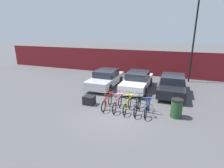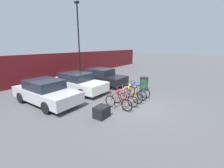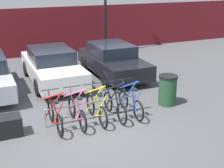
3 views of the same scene
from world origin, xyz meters
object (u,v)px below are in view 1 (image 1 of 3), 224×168
object	(u,v)px
bicycle_yellow	(127,105)
car_black	(172,85)
bicycle_black	(137,107)
bicycle_red	(107,102)
car_white	(137,81)
lamp_post	(194,35)
bicycle_blue	(147,108)
trash_bin	(177,108)
car_silver	(106,78)
bicycle_pink	(117,104)
bike_rack	(127,102)
cargo_crate	(89,100)

from	to	relation	value
bicycle_yellow	car_black	distance (m)	4.63
bicycle_black	bicycle_red	bearing A→B (deg)	178.04
car_white	lamp_post	size ratio (longest dim) A/B	0.61
bicycle_red	car_black	bearing A→B (deg)	47.68
bicycle_red	bicycle_black	distance (m)	1.87
bicycle_black	bicycle_blue	world-z (taller)	same
car_white	car_black	world-z (taller)	same
bicycle_red	trash_bin	distance (m)	3.95
car_silver	lamp_post	world-z (taller)	lamp_post
trash_bin	bicycle_black	bearing A→B (deg)	-173.41
bicycle_pink	car_white	size ratio (longest dim) A/B	0.38
bicycle_pink	bicycle_black	xyz separation A→B (m)	(1.21, 0.00, 0.00)
bicycle_black	trash_bin	world-z (taller)	bicycle_black
bicycle_pink	bicycle_blue	distance (m)	1.76
car_white	bicycle_red	bearing A→B (deg)	-102.39
car_black	trash_bin	xyz separation A→B (m)	(0.39, -3.78, -0.17)
car_silver	lamp_post	size ratio (longest dim) A/B	0.60
bicycle_pink	trash_bin	world-z (taller)	bicycle_pink
bicycle_yellow	bicycle_blue	xyz separation A→B (m)	(1.15, 0.00, 0.00)
bicycle_pink	car_black	bearing A→B (deg)	51.36
trash_bin	bike_rack	bearing A→B (deg)	-178.10
bicycle_red	cargo_crate	bearing A→B (deg)	173.66
car_black	cargo_crate	size ratio (longest dim) A/B	6.25
bicycle_pink	car_silver	size ratio (longest dim) A/B	0.38
bike_rack	cargo_crate	xyz separation A→B (m)	(-2.48, -0.03, -0.20)
bicycle_blue	trash_bin	world-z (taller)	bicycle_blue
bicycle_blue	trash_bin	size ratio (longest dim) A/B	1.66
bicycle_blue	trash_bin	xyz separation A→B (m)	(1.52, 0.24, 0.14)
car_silver	car_black	size ratio (longest dim) A/B	1.02
car_black	trash_bin	world-z (taller)	car_black
car_white	bicycle_black	bearing A→B (deg)	-77.19
bike_rack	bicycle_black	world-z (taller)	bicycle_black
bicycle_yellow	trash_bin	distance (m)	2.68
bike_rack	bicycle_pink	world-z (taller)	bicycle_pink
car_silver	cargo_crate	xyz separation A→B (m)	(0.42, -3.83, -0.42)
bicycle_yellow	car_white	xyz separation A→B (m)	(-0.35, 4.18, 0.31)
bicycle_yellow	bicycle_blue	distance (m)	1.15
car_black	lamp_post	world-z (taller)	lamp_post
bicycle_red	car_silver	size ratio (longest dim) A/B	0.38
bicycle_black	bicycle_blue	xyz separation A→B (m)	(0.55, 0.00, 0.00)
bicycle_pink	car_black	distance (m)	4.96
car_white	trash_bin	xyz separation A→B (m)	(3.02, -3.94, -0.17)
bicycle_yellow	lamp_post	xyz separation A→B (m)	(3.60, 7.97, 3.72)
bicycle_blue	car_white	world-z (taller)	car_white
bicycle_red	trash_bin	bearing A→B (deg)	2.59
car_black	bicycle_yellow	bearing A→B (deg)	-119.54
bike_rack	cargo_crate	world-z (taller)	bike_rack
bicycle_red	bicycle_pink	bearing A→B (deg)	-0.88
bike_rack	bicycle_yellow	bearing A→B (deg)	-67.30
bicycle_black	lamp_post	bearing A→B (deg)	67.42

